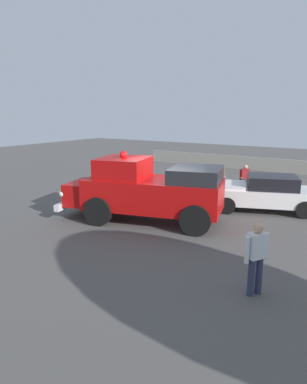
% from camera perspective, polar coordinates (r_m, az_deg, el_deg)
% --- Properties ---
extents(ground_plane, '(60.00, 60.00, 0.00)m').
position_cam_1_polar(ground_plane, '(13.30, 1.60, -4.43)').
color(ground_plane, '#514F4C').
extents(vintage_fire_truck, '(6.31, 3.74, 2.59)m').
position_cam_1_polar(vintage_fire_truck, '(12.77, -1.00, 0.40)').
color(vintage_fire_truck, black).
rests_on(vintage_fire_truck, ground).
extents(classic_hot_rod, '(4.73, 3.27, 1.46)m').
position_cam_1_polar(classic_hot_rod, '(14.97, 17.39, -0.09)').
color(classic_hot_rod, black).
rests_on(classic_hot_rod, ground).
extents(lawn_chair_near_truck, '(0.68, 0.68, 1.02)m').
position_cam_1_polar(lawn_chair_near_truck, '(18.87, 14.65, 2.22)').
color(lawn_chair_near_truck, '#B7BABF').
rests_on(lawn_chair_near_truck, ground).
extents(lawn_chair_by_car, '(0.67, 0.67, 1.02)m').
position_cam_1_polar(lawn_chair_by_car, '(18.96, 10.78, 2.46)').
color(lawn_chair_by_car, '#B7BABF').
rests_on(lawn_chair_by_car, ground).
extents(spectator_seated, '(0.61, 0.65, 1.29)m').
position_cam_1_polar(spectator_seated, '(18.73, 14.79, 2.47)').
color(spectator_seated, '#383842').
rests_on(spectator_seated, ground).
extents(spectator_standing, '(0.44, 0.60, 1.68)m').
position_cam_1_polar(spectator_standing, '(8.03, 16.45, -9.65)').
color(spectator_standing, '#2D334C').
rests_on(spectator_standing, ground).
extents(traffic_cone, '(0.40, 0.40, 0.64)m').
position_cam_1_polar(traffic_cone, '(17.48, -8.50, 0.72)').
color(traffic_cone, orange).
rests_on(traffic_cone, ground).
extents(background_fence, '(12.76, 0.12, 0.90)m').
position_cam_1_polar(background_fence, '(25.88, 12.02, 4.87)').
color(background_fence, '#A8A393').
rests_on(background_fence, ground).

